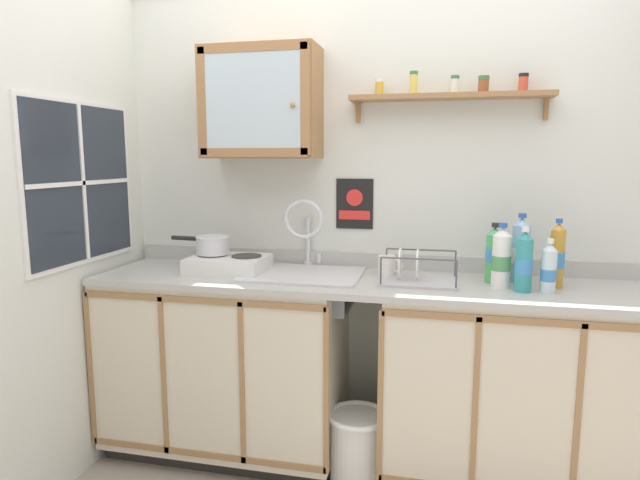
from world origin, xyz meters
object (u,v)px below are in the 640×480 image
at_px(trash_bin, 357,447).
at_px(bottle_water_clear_4, 549,269).
at_px(bottle_water_blue_1, 520,251).
at_px(bottle_opaque_white_2, 501,259).
at_px(warning_sign, 355,204).
at_px(bottle_juice_amber_3, 557,256).
at_px(bottle_detergent_teal_0, 524,263).
at_px(mug, 387,266).
at_px(wall_cabinet, 261,103).
at_px(saucepan, 212,244).
at_px(bottle_soda_green_5, 494,255).
at_px(hot_plate_stove, 228,264).
at_px(dish_rack, 417,277).
at_px(sink, 303,279).

bearing_deg(trash_bin, bottle_water_clear_4, 5.30).
distance_m(bottle_water_blue_1, bottle_water_clear_4, 0.20).
xyz_separation_m(bottle_water_blue_1, bottle_opaque_white_2, (-0.09, -0.12, -0.02)).
height_order(warning_sign, trash_bin, warning_sign).
distance_m(bottle_juice_amber_3, bottle_water_clear_4, 0.13).
height_order(bottle_detergent_teal_0, mug, bottle_detergent_teal_0).
relative_size(wall_cabinet, warning_sign, 2.25).
xyz_separation_m(mug, warning_sign, (-0.19, 0.18, 0.28)).
bearing_deg(bottle_opaque_white_2, trash_bin, -168.60).
distance_m(saucepan, bottle_soda_green_5, 1.37).
distance_m(bottle_water_clear_4, bottle_soda_green_5, 0.26).
bearing_deg(bottle_soda_green_5, hot_plate_stove, -176.99).
bearing_deg(wall_cabinet, mug, -4.79).
distance_m(bottle_juice_amber_3, wall_cabinet, 1.57).
height_order(bottle_water_blue_1, dish_rack, bottle_water_blue_1).
bearing_deg(mug, bottle_water_blue_1, 0.22).
xyz_separation_m(sink, bottle_juice_amber_3, (1.16, -0.00, 0.16)).
relative_size(sink, warning_sign, 2.20).
height_order(bottle_water_clear_4, warning_sign, warning_sign).
xyz_separation_m(sink, bottle_detergent_teal_0, (1.01, -0.12, 0.15)).
distance_m(sink, wall_cabinet, 0.90).
xyz_separation_m(bottle_opaque_white_2, wall_cabinet, (-1.16, 0.17, 0.71)).
distance_m(bottle_detergent_teal_0, warning_sign, 0.89).
bearing_deg(bottle_opaque_white_2, mug, 166.79).
height_order(bottle_juice_amber_3, wall_cabinet, wall_cabinet).
bearing_deg(wall_cabinet, trash_bin, -28.54).
relative_size(bottle_soda_green_5, mug, 2.26).
distance_m(sink, bottle_soda_green_5, 0.91).
bearing_deg(mug, bottle_soda_green_5, -1.82).
distance_m(wall_cabinet, trash_bin, 1.72).
xyz_separation_m(saucepan, bottle_water_clear_4, (1.58, -0.11, -0.03)).
bearing_deg(bottle_opaque_white_2, bottle_juice_amber_3, 14.64).
bearing_deg(bottle_water_blue_1, bottle_soda_green_5, -171.25).
distance_m(bottle_opaque_white_2, bottle_soda_green_5, 0.11).
bearing_deg(bottle_opaque_white_2, saucepan, 177.56).
bearing_deg(bottle_water_blue_1, hot_plate_stove, -176.51).
relative_size(bottle_detergent_teal_0, bottle_soda_green_5, 1.01).
bearing_deg(dish_rack, wall_cabinet, 168.74).
bearing_deg(bottle_soda_green_5, bottle_juice_amber_3, -9.14).
bearing_deg(dish_rack, hot_plate_stove, 178.71).
xyz_separation_m(bottle_detergent_teal_0, bottle_opaque_white_2, (-0.09, 0.05, 0.00)).
bearing_deg(mug, wall_cabinet, 175.21).
bearing_deg(bottle_detergent_teal_0, saucepan, 175.66).
relative_size(saucepan, bottle_water_blue_1, 1.00).
xyz_separation_m(bottle_soda_green_5, wall_cabinet, (-1.14, 0.07, 0.71)).
bearing_deg(dish_rack, bottle_water_blue_1, 13.01).
bearing_deg(hot_plate_stove, dish_rack, -1.29).
bearing_deg(bottle_water_clear_4, bottle_soda_green_5, 143.84).
height_order(saucepan, bottle_juice_amber_3, bottle_juice_amber_3).
xyz_separation_m(bottle_detergent_teal_0, bottle_soda_green_5, (-0.11, 0.16, 0.00)).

